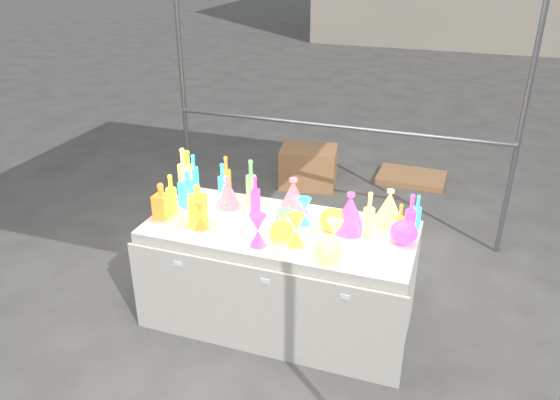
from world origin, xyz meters
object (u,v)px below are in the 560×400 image
(display_table, at_px, (280,275))
(lampshade_0, at_px, (227,192))
(globe_0, at_px, (282,232))
(bottle_0, at_px, (188,170))
(cardboard_box_closed, at_px, (308,167))
(decanter_0, at_px, (198,205))
(hourglass_0, at_px, (200,214))

(display_table, relative_size, lampshade_0, 8.07)
(globe_0, bearing_deg, bottle_0, 151.39)
(display_table, xyz_separation_m, bottle_0, (-0.85, 0.34, 0.54))
(cardboard_box_closed, height_order, decanter_0, decanter_0)
(hourglass_0, distance_m, lampshade_0, 0.36)
(bottle_0, xyz_separation_m, lampshade_0, (0.39, -0.16, -0.05))
(bottle_0, height_order, globe_0, bottle_0)
(cardboard_box_closed, relative_size, globe_0, 3.91)
(display_table, xyz_separation_m, globe_0, (0.07, -0.16, 0.44))
(cardboard_box_closed, bearing_deg, decanter_0, -100.29)
(bottle_0, relative_size, globe_0, 2.11)
(cardboard_box_closed, distance_m, lampshade_0, 2.25)
(bottle_0, relative_size, decanter_0, 1.10)
(display_table, bearing_deg, lampshade_0, 158.31)
(hourglass_0, bearing_deg, bottle_0, 124.56)
(cardboard_box_closed, height_order, bottle_0, bottle_0)
(decanter_0, xyz_separation_m, lampshade_0, (0.07, 0.32, -0.03))
(lampshade_0, bearing_deg, hourglass_0, -109.02)
(display_table, height_order, hourglass_0, hourglass_0)
(globe_0, bearing_deg, lampshade_0, 147.10)
(bottle_0, xyz_separation_m, decanter_0, (0.33, -0.48, -0.01))
(display_table, relative_size, cardboard_box_closed, 3.06)
(bottle_0, bearing_deg, display_table, -21.96)
(display_table, distance_m, decanter_0, 0.75)
(decanter_0, relative_size, hourglass_0, 1.41)
(display_table, xyz_separation_m, hourglass_0, (-0.49, -0.18, 0.48))
(globe_0, bearing_deg, display_table, 113.69)
(cardboard_box_closed, distance_m, bottle_0, 2.14)
(hourglass_0, relative_size, lampshade_0, 0.92)
(hourglass_0, xyz_separation_m, globe_0, (0.56, 0.02, -0.04))
(decanter_0, xyz_separation_m, hourglass_0, (0.03, -0.04, -0.04))
(decanter_0, bearing_deg, hourglass_0, -74.52)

